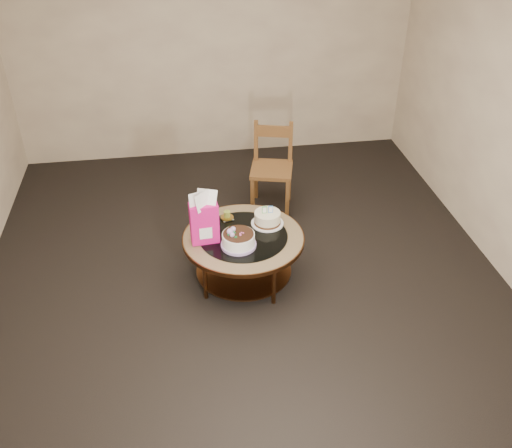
{
  "coord_description": "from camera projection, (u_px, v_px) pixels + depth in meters",
  "views": [
    {
      "loc": [
        -0.48,
        -3.84,
        3.19
      ],
      "look_at": [
        0.11,
        0.02,
        0.55
      ],
      "focal_mm": 40.0,
      "sensor_mm": 36.0,
      "label": 1
    }
  ],
  "objects": [
    {
      "name": "decorated_cake",
      "position": [
        238.0,
        240.0,
        4.59
      ],
      "size": [
        0.29,
        0.29,
        0.17
      ],
      "rotation": [
        0.0,
        0.0,
        0.43
      ],
      "color": "#AA8DC7",
      "rests_on": "coffee_table"
    },
    {
      "name": "cream_cake",
      "position": [
        267.0,
        218.0,
        4.85
      ],
      "size": [
        0.28,
        0.28,
        0.18
      ],
      "rotation": [
        0.0,
        0.0,
        -0.01
      ],
      "color": "white",
      "rests_on": "coffee_table"
    },
    {
      "name": "room_walls",
      "position": [
        241.0,
        114.0,
        4.13
      ],
      "size": [
        4.52,
        5.02,
        2.61
      ],
      "color": "beige",
      "rests_on": "ground"
    },
    {
      "name": "ground",
      "position": [
        244.0,
        278.0,
        4.99
      ],
      "size": [
        5.0,
        5.0,
        0.0
      ],
      "primitive_type": "plane",
      "color": "black",
      "rests_on": "ground"
    },
    {
      "name": "dining_chair",
      "position": [
        272.0,
        167.0,
        5.75
      ],
      "size": [
        0.5,
        0.5,
        0.89
      ],
      "rotation": [
        0.0,
        0.0,
        -0.25
      ],
      "color": "brown",
      "rests_on": "ground"
    },
    {
      "name": "gift_bag",
      "position": [
        204.0,
        218.0,
        4.55
      ],
      "size": [
        0.24,
        0.18,
        0.45
      ],
      "rotation": [
        0.0,
        0.0,
        0.08
      ],
      "color": "#E4157B",
      "rests_on": "coffee_table"
    },
    {
      "name": "coffee_table",
      "position": [
        243.0,
        244.0,
        4.78
      ],
      "size": [
        1.02,
        1.02,
        0.46
      ],
      "color": "brown",
      "rests_on": "ground"
    },
    {
      "name": "pillar_candle",
      "position": [
        227.0,
        216.0,
        4.94
      ],
      "size": [
        0.11,
        0.11,
        0.08
      ],
      "rotation": [
        0.0,
        0.0,
        0.26
      ],
      "color": "tan",
      "rests_on": "coffee_table"
    }
  ]
}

